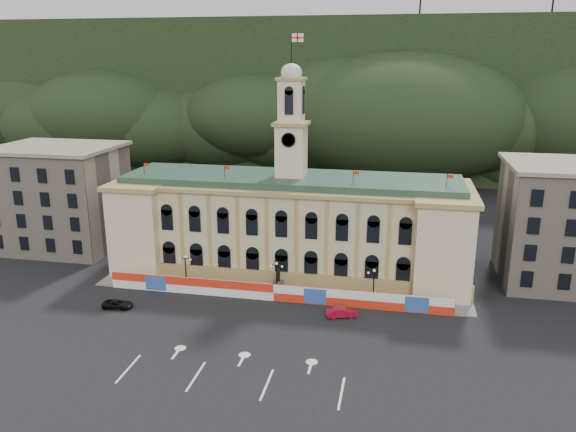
% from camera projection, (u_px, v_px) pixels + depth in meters
% --- Properties ---
extents(ground, '(260.00, 260.00, 0.00)m').
position_uv_depth(ground, '(246.00, 353.00, 66.35)').
color(ground, black).
rests_on(ground, ground).
extents(lane_markings, '(26.00, 10.00, 0.02)m').
position_uv_depth(lane_markings, '(234.00, 375.00, 61.64)').
color(lane_markings, white).
rests_on(lane_markings, ground).
extents(hill_ridge, '(230.00, 80.00, 64.00)m').
position_uv_depth(hill_ridge, '(349.00, 103.00, 175.99)').
color(hill_ridge, black).
rests_on(hill_ridge, ground).
extents(city_hall, '(56.20, 17.60, 37.10)m').
position_uv_depth(city_hall, '(291.00, 224.00, 90.24)').
color(city_hall, beige).
rests_on(city_hall, ground).
extents(side_building_left, '(21.00, 17.00, 18.60)m').
position_uv_depth(side_building_left, '(61.00, 197.00, 101.09)').
color(side_building_left, tan).
rests_on(side_building_left, ground).
extents(side_building_right, '(21.00, 17.00, 18.60)m').
position_uv_depth(side_building_right, '(574.00, 224.00, 84.79)').
color(side_building_right, tan).
rests_on(side_building_right, ground).
extents(hoarding_fence, '(50.00, 0.44, 2.50)m').
position_uv_depth(hoarding_fence, '(274.00, 292.00, 80.20)').
color(hoarding_fence, red).
rests_on(hoarding_fence, ground).
extents(pavement, '(56.00, 5.50, 0.16)m').
position_uv_depth(pavement, '(278.00, 292.00, 83.06)').
color(pavement, slate).
rests_on(pavement, ground).
extents(statue, '(1.40, 1.40, 3.72)m').
position_uv_depth(statue, '(278.00, 285.00, 82.99)').
color(statue, '#595651').
rests_on(statue, ground).
extents(lamp_left, '(1.96, 0.44, 5.15)m').
position_uv_depth(lamp_left, '(186.00, 269.00, 84.18)').
color(lamp_left, black).
rests_on(lamp_left, ground).
extents(lamp_center, '(1.96, 0.44, 5.15)m').
position_uv_depth(lamp_center, '(277.00, 276.00, 81.53)').
color(lamp_center, black).
rests_on(lamp_center, ground).
extents(lamp_right, '(1.96, 0.44, 5.15)m').
position_uv_depth(lamp_right, '(374.00, 283.00, 78.88)').
color(lamp_right, black).
rests_on(lamp_right, ground).
extents(red_sedan, '(4.03, 5.06, 1.37)m').
position_uv_depth(red_sedan, '(342.00, 312.00, 75.28)').
color(red_sedan, maroon).
rests_on(red_sedan, ground).
extents(black_suv, '(2.83, 4.59, 1.16)m').
position_uv_depth(black_suv, '(118.00, 304.00, 77.98)').
color(black_suv, black).
rests_on(black_suv, ground).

